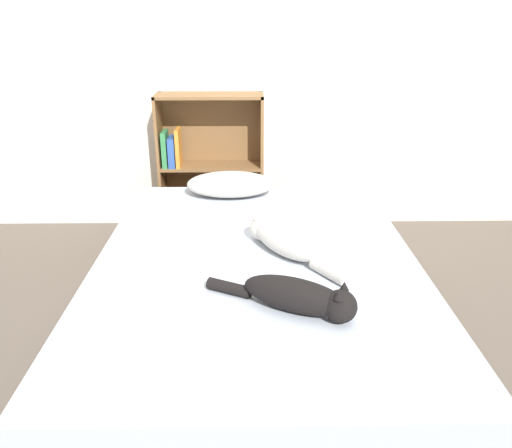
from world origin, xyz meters
The scene contains 7 objects.
ground_plane centered at (0.00, 0.00, 0.00)m, with size 8.00×8.00×0.00m, color brown.
wall_back centered at (0.00, 1.50, 1.25)m, with size 8.00×0.06×2.50m.
bed centered at (0.00, 0.00, 0.21)m, with size 1.50×2.10×0.43m.
pillow centered at (-0.15, 0.86, 0.50)m, with size 0.53×0.32×0.14m.
cat_light centered at (0.13, 0.06, 0.50)m, with size 0.44×0.56×0.15m.
cat_dark centered at (0.16, -0.45, 0.50)m, with size 0.56×0.34×0.15m.
bookshelf centered at (-0.32, 1.37, 0.50)m, with size 0.72×0.26×0.98m.
Camera 1 is at (-0.03, -2.04, 1.46)m, focal length 35.00 mm.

